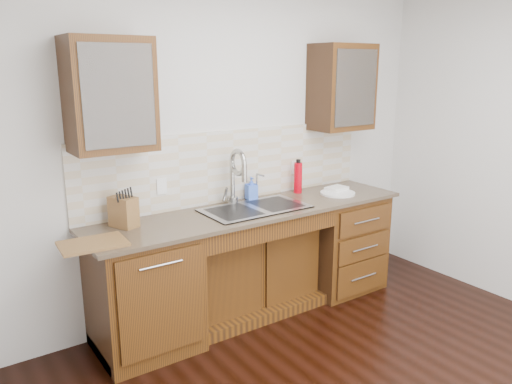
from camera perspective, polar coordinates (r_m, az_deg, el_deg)
wall_back at (r=4.18m, az=-3.11°, el=5.10°), size 4.00×0.10×2.70m
base_cabinet_left at (r=3.73m, az=-12.71°, el=-11.05°), size 0.70×0.62×0.88m
base_cabinet_center at (r=4.24m, az=-1.01°, el=-8.85°), size 1.20×0.44×0.70m
base_cabinet_right at (r=4.70m, az=9.36°, el=-5.51°), size 0.70×0.62×0.88m
countertop at (r=3.97m, az=-0.20°, el=-2.09°), size 2.70×0.65×0.03m
backsplash at (r=4.16m, az=-2.65°, el=3.02°), size 2.70×0.02×0.59m
sink at (r=3.98m, az=-0.08°, el=-3.11°), size 0.84×0.46×0.19m
faucet at (r=4.06m, az=-2.73°, el=1.37°), size 0.04×0.04×0.40m
filter_tap at (r=4.22m, az=0.10°, el=0.77°), size 0.02×0.02×0.24m
upper_cabinet_left at (r=3.49m, az=-16.38°, el=10.59°), size 0.55×0.34×0.75m
upper_cabinet_right at (r=4.60m, az=9.76°, el=11.70°), size 0.55×0.34×0.75m
outlet_left at (r=3.87m, az=-10.73°, el=0.64°), size 0.08×0.01×0.12m
outlet_right at (r=4.53m, az=4.45°, el=2.84°), size 0.08×0.01×0.12m
soap_bottle at (r=4.21m, az=-0.53°, el=0.42°), size 0.10×0.10×0.20m
water_bottle at (r=4.45m, az=4.82°, el=1.63°), size 0.09×0.09×0.27m
plate at (r=4.47m, az=9.32°, el=-0.12°), size 0.37×0.37×0.02m
dish_towel at (r=4.54m, az=9.20°, el=0.40°), size 0.20×0.16×0.03m
knife_block at (r=3.62m, az=-14.90°, el=-2.20°), size 0.18×0.23×0.22m
cutting_board at (r=3.33m, az=-18.15°, el=-5.64°), size 0.42×0.31×0.02m
cup_left_a at (r=3.48m, az=-17.09°, el=9.61°), size 0.15×0.15×0.09m
cup_left_b at (r=3.54m, az=-14.02°, el=9.84°), size 0.11×0.11×0.08m
cup_right_a at (r=4.52m, az=8.52°, el=11.02°), size 0.14×0.14×0.09m
cup_right_b at (r=4.69m, az=10.86°, el=11.03°), size 0.11×0.11×0.09m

